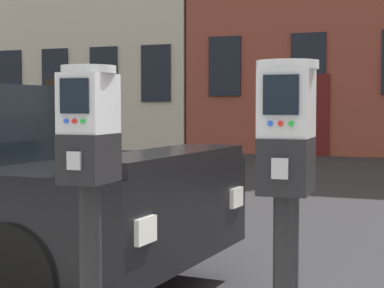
{
  "coord_description": "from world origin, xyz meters",
  "views": [
    {
      "loc": [
        0.92,
        -2.35,
        1.28
      ],
      "look_at": [
        -0.02,
        -0.04,
        1.13
      ],
      "focal_mm": 60.65,
      "sensor_mm": 36.0,
      "label": 1
    }
  ],
  "objects": [
    {
      "name": "parking_meter_near_kerb",
      "position": [
        -0.41,
        -0.14,
        1.03
      ],
      "size": [
        0.23,
        0.26,
        1.3
      ],
      "rotation": [
        0.0,
        0.0,
        -1.5
      ],
      "color": "black",
      "rests_on": "sidewalk_slab"
    },
    {
      "name": "parking_meter_twin_adjacent",
      "position": [
        0.38,
        -0.14,
        1.03
      ],
      "size": [
        0.23,
        0.26,
        1.3
      ],
      "rotation": [
        0.0,
        0.0,
        -1.5
      ],
      "color": "black",
      "rests_on": "sidewalk_slab"
    }
  ]
}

